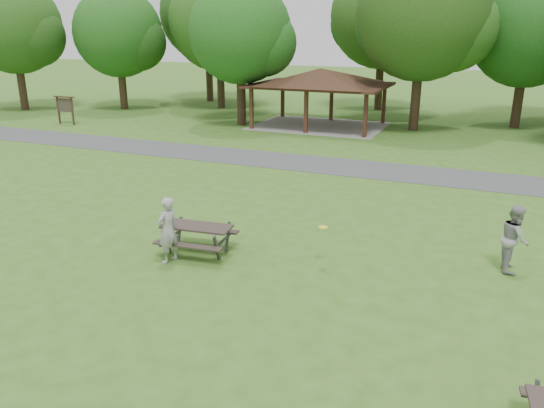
# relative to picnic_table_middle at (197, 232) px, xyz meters

# --- Properties ---
(ground) EXTENTS (160.00, 160.00, 0.00)m
(ground) POSITION_rel_picnic_table_middle_xyz_m (0.77, -2.63, -0.64)
(ground) COLOR #36641C
(ground) RESTS_ON ground
(asphalt_path) EXTENTS (120.00, 3.20, 0.02)m
(asphalt_path) POSITION_rel_picnic_table_middle_xyz_m (0.77, 11.37, -0.63)
(asphalt_path) COLOR #414244
(asphalt_path) RESTS_ON ground
(pavilion) EXTENTS (8.60, 7.01, 3.76)m
(pavilion) POSITION_rel_picnic_table_middle_xyz_m (-3.23, 21.37, 2.42)
(pavilion) COLOR #352313
(pavilion) RESTS_ON ground
(notice_board) EXTENTS (1.60, 0.30, 1.88)m
(notice_board) POSITION_rel_picnic_table_middle_xyz_m (-19.23, 15.37, 0.67)
(notice_board) COLOR #362013
(notice_board) RESTS_ON ground
(tree_row_a) EXTENTS (7.56, 7.20, 9.97)m
(tree_row_a) POSITION_rel_picnic_table_middle_xyz_m (-27.14, 19.40, 5.51)
(tree_row_a) COLOR #322016
(tree_row_a) RESTS_ON ground
(tree_row_b) EXTENTS (7.14, 6.80, 9.28)m
(tree_row_b) POSITION_rel_picnic_table_middle_xyz_m (-20.15, 22.90, 5.02)
(tree_row_b) COLOR #322216
(tree_row_b) RESTS_ON ground
(tree_row_c) EXTENTS (8.19, 7.80, 10.67)m
(tree_row_c) POSITION_rel_picnic_table_middle_xyz_m (-13.14, 26.40, 5.89)
(tree_row_c) COLOR black
(tree_row_c) RESTS_ON ground
(tree_row_d) EXTENTS (6.93, 6.60, 9.27)m
(tree_row_d) POSITION_rel_picnic_table_middle_xyz_m (-8.15, 19.90, 5.13)
(tree_row_d) COLOR black
(tree_row_d) RESTS_ON ground
(tree_row_e) EXTENTS (8.40, 8.00, 11.02)m
(tree_row_e) POSITION_rel_picnic_table_middle_xyz_m (2.87, 22.40, 6.14)
(tree_row_e) COLOR black
(tree_row_e) RESTS_ON ground
(tree_row_f) EXTENTS (7.35, 7.00, 9.55)m
(tree_row_f) POSITION_rel_picnic_table_middle_xyz_m (8.85, 25.90, 5.20)
(tree_row_f) COLOR black
(tree_row_f) RESTS_ON ground
(tree_deep_a) EXTENTS (8.40, 8.00, 11.38)m
(tree_deep_a) POSITION_rel_picnic_table_middle_xyz_m (-16.13, 29.90, 6.49)
(tree_deep_a) COLOR #322016
(tree_deep_a) RESTS_ON ground
(tree_deep_b) EXTENTS (8.40, 8.00, 11.13)m
(tree_deep_b) POSITION_rel_picnic_table_middle_xyz_m (-1.13, 30.40, 6.24)
(tree_deep_b) COLOR black
(tree_deep_b) RESTS_ON ground
(picnic_table_middle) EXTENTS (2.18, 1.82, 0.87)m
(picnic_table_middle) POSITION_rel_picnic_table_middle_xyz_m (0.00, 0.00, 0.00)
(picnic_table_middle) COLOR #2E2521
(picnic_table_middle) RESTS_ON ground
(frisbee_in_flight) EXTENTS (0.31, 0.31, 0.02)m
(frisbee_in_flight) POSITION_rel_picnic_table_middle_xyz_m (3.60, 0.58, 0.48)
(frisbee_in_flight) COLOR yellow
(frisbee_in_flight) RESTS_ON ground
(frisbee_thrower) EXTENTS (0.59, 0.77, 1.88)m
(frisbee_thrower) POSITION_rel_picnic_table_middle_xyz_m (-0.41, -0.85, 0.30)
(frisbee_thrower) COLOR #9D9DA0
(frisbee_thrower) RESTS_ON ground
(frisbee_catcher) EXTENTS (0.81, 0.97, 1.83)m
(frisbee_catcher) POSITION_rel_picnic_table_middle_xyz_m (8.38, 2.27, 0.27)
(frisbee_catcher) COLOR gray
(frisbee_catcher) RESTS_ON ground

